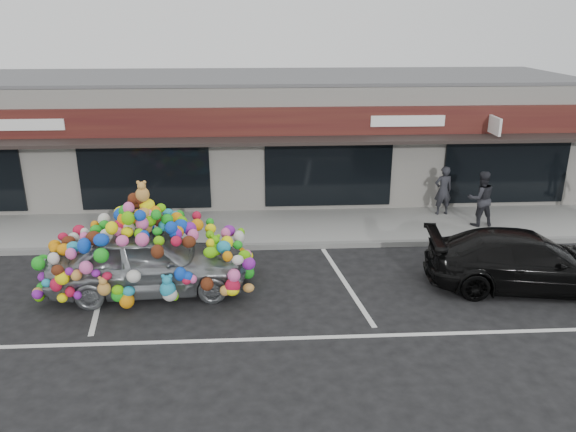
{
  "coord_description": "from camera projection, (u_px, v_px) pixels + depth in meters",
  "views": [
    {
      "loc": [
        0.65,
        -12.39,
        6.29
      ],
      "look_at": [
        1.43,
        1.4,
        1.38
      ],
      "focal_mm": 35.0,
      "sensor_mm": 36.0,
      "label": 1
    }
  ],
  "objects": [
    {
      "name": "sidewalk",
      "position": [
        237.0,
        228.0,
        17.47
      ],
      "size": [
        26.0,
        3.0,
        0.15
      ],
      "primitive_type": "cube",
      "color": "gray",
      "rests_on": "ground"
    },
    {
      "name": "toy_car",
      "position": [
        148.0,
        253.0,
        13.37
      ],
      "size": [
        3.34,
        5.04,
        2.88
      ],
      "rotation": [
        0.0,
        0.0,
        1.63
      ],
      "color": "gray",
      "rests_on": "ground"
    },
    {
      "name": "kerb",
      "position": [
        236.0,
        247.0,
        16.06
      ],
      "size": [
        26.0,
        0.18,
        0.16
      ],
      "primitive_type": "cube",
      "color": "slate",
      "rests_on": "ground"
    },
    {
      "name": "black_sedan",
      "position": [
        526.0,
        261.0,
        13.65
      ],
      "size": [
        2.54,
        4.98,
        1.39
      ],
      "primitive_type": "imported",
      "rotation": [
        0.0,
        0.0,
        1.44
      ],
      "color": "black",
      "rests_on": "ground"
    },
    {
      "name": "parking_stripe_mid",
      "position": [
        345.0,
        283.0,
        14.07
      ],
      "size": [
        0.73,
        4.37,
        0.01
      ],
      "primitive_type": "cube",
      "rotation": [
        0.0,
        0.0,
        0.14
      ],
      "color": "silver",
      "rests_on": "ground"
    },
    {
      "name": "parking_stripe_right",
      "position": [
        554.0,
        277.0,
        14.35
      ],
      "size": [
        0.73,
        4.37,
        0.01
      ],
      "primitive_type": "cube",
      "rotation": [
        0.0,
        0.0,
        0.14
      ],
      "color": "silver",
      "rests_on": "ground"
    },
    {
      "name": "lane_line",
      "position": [
        325.0,
        337.0,
        11.67
      ],
      "size": [
        14.0,
        0.12,
        0.01
      ],
      "primitive_type": "cube",
      "color": "silver",
      "rests_on": "ground"
    },
    {
      "name": "shop_building",
      "position": [
        239.0,
        134.0,
        20.95
      ],
      "size": [
        24.0,
        7.2,
        4.31
      ],
      "color": "white",
      "rests_on": "ground"
    },
    {
      "name": "pedestrian_b",
      "position": [
        481.0,
        199.0,
        17.27
      ],
      "size": [
        0.89,
        0.71,
        1.73
      ],
      "primitive_type": "imported",
      "rotation": [
        0.0,
        0.0,
        3.21
      ],
      "color": "black",
      "rests_on": "sidewalk"
    },
    {
      "name": "parking_stripe_left",
      "position": [
        102.0,
        289.0,
        13.75
      ],
      "size": [
        0.73,
        4.37,
        0.01
      ],
      "primitive_type": "cube",
      "rotation": [
        0.0,
        0.0,
        0.14
      ],
      "color": "silver",
      "rests_on": "ground"
    },
    {
      "name": "ground",
      "position": [
        233.0,
        289.0,
        13.73
      ],
      "size": [
        90.0,
        90.0,
        0.0
      ],
      "primitive_type": "plane",
      "color": "black",
      "rests_on": "ground"
    },
    {
      "name": "pedestrian_a",
      "position": [
        443.0,
        190.0,
        18.26
      ],
      "size": [
        0.63,
        0.45,
        1.63
      ],
      "primitive_type": "imported",
      "rotation": [
        0.0,
        0.0,
        3.25
      ],
      "color": "black",
      "rests_on": "sidewalk"
    }
  ]
}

